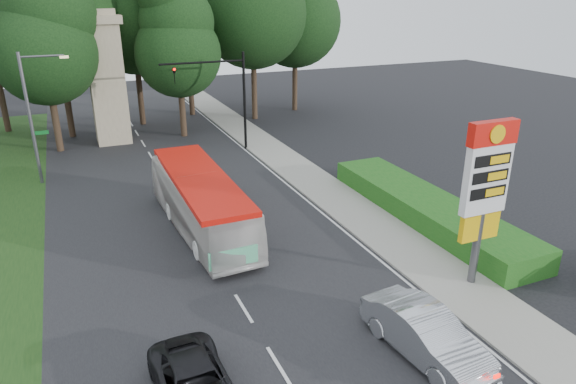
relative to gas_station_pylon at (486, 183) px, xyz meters
name	(u,v)px	position (x,y,z in m)	size (l,w,h in m)	color
ground	(285,377)	(-9.20, -1.99, -4.45)	(120.00, 120.00, 0.00)	black
road_surface	(193,226)	(-9.20, 10.01, -4.44)	(14.00, 80.00, 0.02)	black
sidewalk_right	(339,200)	(-0.70, 10.01, -4.39)	(3.00, 80.00, 0.12)	gray
hedge	(426,208)	(2.30, 6.01, -3.85)	(3.00, 14.00, 1.20)	#174F15
gas_station_pylon	(486,183)	(0.00, 0.00, 0.00)	(2.10, 0.45, 6.85)	#59595E
traffic_signal_mast	(227,88)	(-3.52, 22.00, 0.22)	(6.10, 0.35, 7.20)	black
streetlight_signs	(33,113)	(-16.19, 20.01, -0.01)	(2.75, 0.98, 8.00)	#59595E
monument	(106,77)	(-11.20, 28.01, 0.66)	(3.00, 3.00, 10.05)	gray
tree_east_near	(185,9)	(-3.20, 35.01, 5.23)	(8.12, 8.12, 15.95)	#2D2116
tree_far_east	(295,1)	(6.80, 33.01, 5.90)	(8.68, 8.68, 17.05)	#2D2116
tree_monument_left	(40,30)	(-15.20, 27.01, 4.23)	(7.28, 7.28, 14.30)	#2D2116
tree_monument_right	(177,35)	(-5.70, 27.51, 3.56)	(6.72, 6.72, 13.20)	#2D2116
transit_bus	(201,203)	(-8.87, 9.31, -2.98)	(2.47, 10.55, 2.94)	silver
sedan_silver	(425,334)	(-4.56, -2.85, -3.64)	(1.71, 4.90, 1.62)	#B8BBC1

